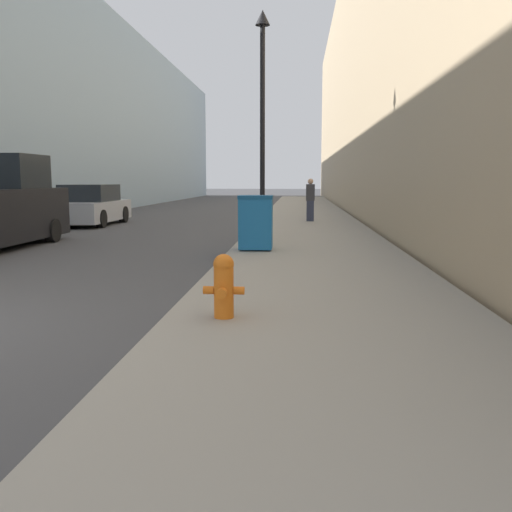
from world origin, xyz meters
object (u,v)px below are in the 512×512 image
at_px(fire_hydrant, 224,284).
at_px(lamppost, 262,105).
at_px(trash_bin, 256,222).
at_px(parked_sedan_near, 90,206).
at_px(pedestrian_on_sidewalk, 310,200).

relative_size(fire_hydrant, lamppost, 0.12).
xyz_separation_m(trash_bin, parked_sedan_near, (-6.83, 8.41, -0.07)).
bearing_deg(trash_bin, fire_hydrant, -89.05).
height_order(parked_sedan_near, pedestrian_on_sidewalk, pedestrian_on_sidewalk).
distance_m(lamppost, pedestrian_on_sidewalk, 6.94).
distance_m(fire_hydrant, pedestrian_on_sidewalk, 15.19).
bearing_deg(fire_hydrant, lamppost, 90.81).
relative_size(trash_bin, pedestrian_on_sidewalk, 0.76).
height_order(trash_bin, parked_sedan_near, parked_sedan_near).
bearing_deg(parked_sedan_near, trash_bin, -50.94).
bearing_deg(lamppost, parked_sedan_near, 139.83).
height_order(lamppost, parked_sedan_near, lamppost).
height_order(fire_hydrant, pedestrian_on_sidewalk, pedestrian_on_sidewalk).
distance_m(trash_bin, lamppost, 3.89).
distance_m(lamppost, parked_sedan_near, 9.36).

